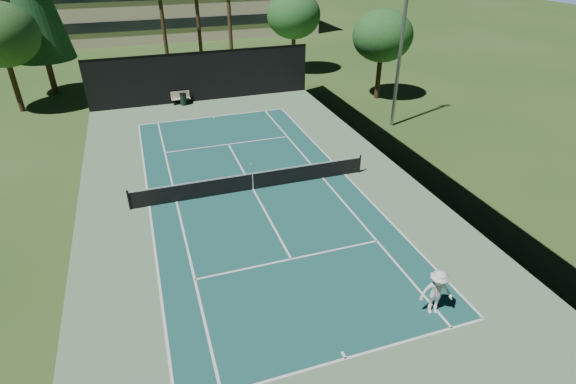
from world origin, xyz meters
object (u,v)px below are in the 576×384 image
(player, at_px, (437,292))
(trash_bin, at_px, (183,99))
(tennis_ball_d, at_px, (127,181))
(park_bench, at_px, (181,97))
(tennis_net, at_px, (253,181))
(tennis_ball_b, at_px, (209,183))
(tennis_ball_c, at_px, (251,164))

(player, distance_m, trash_bin, 26.95)
(tennis_ball_d, relative_size, park_bench, 0.05)
(tennis_net, height_order, park_bench, tennis_net)
(player, bearing_deg, tennis_ball_b, 131.40)
(tennis_ball_d, distance_m, park_bench, 13.40)
(tennis_net, distance_m, park_bench, 15.89)
(player, distance_m, tennis_ball_d, 17.59)
(tennis_net, height_order, tennis_ball_d, tennis_net)
(trash_bin, bearing_deg, tennis_ball_d, -111.13)
(player, xyz_separation_m, tennis_ball_d, (-10.43, 14.14, -0.91))
(tennis_ball_c, xyz_separation_m, park_bench, (-2.62, 12.73, 0.51))
(tennis_net, height_order, tennis_ball_c, tennis_net)
(trash_bin, bearing_deg, tennis_ball_b, -91.58)
(tennis_ball_b, distance_m, tennis_ball_c, 3.24)
(tennis_ball_b, distance_m, tennis_ball_d, 4.66)
(tennis_net, xyz_separation_m, trash_bin, (-1.77, 15.37, -0.08))
(tennis_net, xyz_separation_m, park_bench, (-1.94, 15.77, -0.01))
(tennis_ball_c, distance_m, park_bench, 13.01)
(park_bench, bearing_deg, tennis_net, -82.99)
(tennis_ball_d, bearing_deg, park_bench, 70.17)
(tennis_ball_c, relative_size, park_bench, 0.05)
(player, height_order, trash_bin, player)
(park_bench, bearing_deg, trash_bin, -66.92)
(tennis_net, height_order, tennis_ball_b, tennis_net)
(tennis_ball_b, height_order, tennis_ball_d, tennis_ball_b)
(trash_bin, bearing_deg, park_bench, 113.08)
(tennis_ball_d, relative_size, trash_bin, 0.07)
(tennis_ball_c, bearing_deg, tennis_net, -102.58)
(tennis_net, bearing_deg, park_bench, 97.01)
(player, relative_size, tennis_ball_b, 25.14)
(tennis_net, xyz_separation_m, tennis_ball_d, (-6.48, 3.17, -0.52))
(tennis_ball_b, xyz_separation_m, trash_bin, (0.38, 13.91, 0.44))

